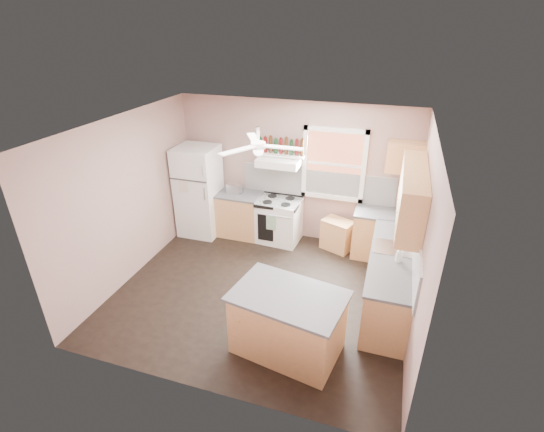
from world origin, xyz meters
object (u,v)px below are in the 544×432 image
(refrigerator, at_px, (199,191))
(cart, at_px, (337,236))
(stove, at_px, (279,221))
(island, at_px, (288,324))
(toaster, at_px, (234,188))

(refrigerator, relative_size, cart, 3.27)
(refrigerator, xyz_separation_m, stove, (1.62, 0.15, -0.47))
(stove, relative_size, cart, 1.56)
(refrigerator, xyz_separation_m, island, (2.57, -2.61, -0.47))
(cart, bearing_deg, stove, -157.98)
(stove, distance_m, cart, 1.17)
(stove, bearing_deg, cart, 4.34)
(stove, bearing_deg, refrigerator, -171.06)
(stove, height_order, island, same)
(island, bearing_deg, toaster, 134.17)
(cart, xyz_separation_m, island, (-0.20, -2.77, 0.15))
(toaster, bearing_deg, cart, 2.86)
(refrigerator, relative_size, toaster, 6.46)
(refrigerator, bearing_deg, island, -46.13)
(refrigerator, bearing_deg, stove, 4.49)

